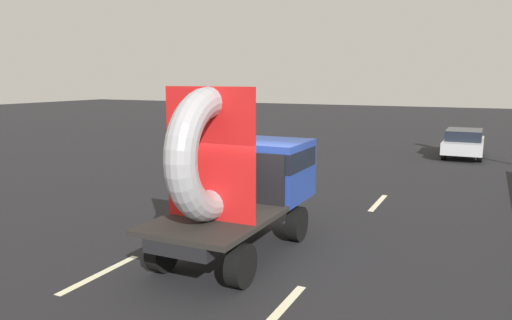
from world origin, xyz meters
The scene contains 6 objects.
ground_plane centered at (0.00, 0.00, 0.00)m, with size 120.00×120.00×0.00m, color black.
flatbed_truck centered at (-0.22, 0.30, 1.66)m, with size 2.02×4.52×3.55m.
distant_sedan centered at (3.46, 16.23, 0.71)m, with size 1.73×4.05×1.32m.
lane_dash_left_near centered at (-2.07, -2.10, 0.00)m, with size 2.07×0.16×0.01m, color beige.
lane_dash_left_far centered at (-2.07, 5.95, 0.00)m, with size 2.77×0.16×0.01m, color beige.
lane_dash_right_far centered at (1.62, 5.66, 0.00)m, with size 2.13×0.16×0.01m, color beige.
Camera 1 is at (4.42, -8.76, 3.69)m, focal length 34.15 mm.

